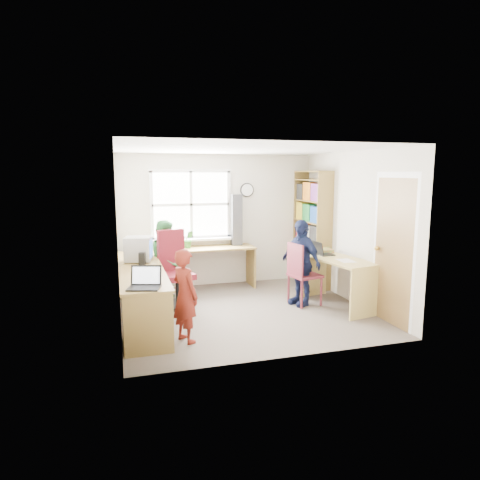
{
  "coord_description": "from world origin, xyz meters",
  "views": [
    {
      "loc": [
        -1.8,
        -5.94,
        2.07
      ],
      "look_at": [
        0.0,
        0.25,
        1.05
      ],
      "focal_mm": 32.0,
      "sensor_mm": 36.0,
      "label": 1
    }
  ],
  "objects_px": {
    "crt_monitor": "(138,249)",
    "laptop_right": "(322,252)",
    "right_desk": "(337,271)",
    "bookshelf": "(312,231)",
    "wooden_chair": "(301,272)",
    "laptop_left": "(145,283)",
    "person_green": "(166,261)",
    "swivel_chair": "(175,274)",
    "cd_tower": "(236,220)",
    "person_navy": "(301,262)",
    "person_red": "(185,296)",
    "l_desk": "(158,294)",
    "potted_plant": "(189,239)"
  },
  "relations": [
    {
      "from": "bookshelf",
      "to": "laptop_right",
      "type": "height_order",
      "value": "bookshelf"
    },
    {
      "from": "l_desk",
      "to": "cd_tower",
      "type": "xyz_separation_m",
      "value": [
        1.61,
        1.82,
        0.76
      ]
    },
    {
      "from": "cd_tower",
      "to": "crt_monitor",
      "type": "bearing_deg",
      "value": -149.15
    },
    {
      "from": "laptop_right",
      "to": "person_green",
      "type": "bearing_deg",
      "value": 70.16
    },
    {
      "from": "l_desk",
      "to": "laptop_right",
      "type": "distance_m",
      "value": 2.72
    },
    {
      "from": "swivel_chair",
      "to": "crt_monitor",
      "type": "bearing_deg",
      "value": 170.46
    },
    {
      "from": "right_desk",
      "to": "swivel_chair",
      "type": "height_order",
      "value": "swivel_chair"
    },
    {
      "from": "right_desk",
      "to": "person_navy",
      "type": "distance_m",
      "value": 0.58
    },
    {
      "from": "bookshelf",
      "to": "wooden_chair",
      "type": "bearing_deg",
      "value": -122.11
    },
    {
      "from": "l_desk",
      "to": "swivel_chair",
      "type": "distance_m",
      "value": 0.93
    },
    {
      "from": "right_desk",
      "to": "bookshelf",
      "type": "height_order",
      "value": "bookshelf"
    },
    {
      "from": "laptop_right",
      "to": "person_navy",
      "type": "height_order",
      "value": "person_navy"
    },
    {
      "from": "l_desk",
      "to": "person_green",
      "type": "distance_m",
      "value": 1.22
    },
    {
      "from": "person_green",
      "to": "person_navy",
      "type": "bearing_deg",
      "value": -79.82
    },
    {
      "from": "cd_tower",
      "to": "bookshelf",
      "type": "bearing_deg",
      "value": -13.09
    },
    {
      "from": "bookshelf",
      "to": "wooden_chair",
      "type": "height_order",
      "value": "bookshelf"
    },
    {
      "from": "cd_tower",
      "to": "person_red",
      "type": "bearing_deg",
      "value": -117.32
    },
    {
      "from": "right_desk",
      "to": "bookshelf",
      "type": "relative_size",
      "value": 0.67
    },
    {
      "from": "potted_plant",
      "to": "right_desk",
      "type": "bearing_deg",
      "value": -38.01
    },
    {
      "from": "person_navy",
      "to": "bookshelf",
      "type": "bearing_deg",
      "value": 127.22
    },
    {
      "from": "swivel_chair",
      "to": "person_red",
      "type": "distance_m",
      "value": 1.48
    },
    {
      "from": "potted_plant",
      "to": "l_desk",
      "type": "bearing_deg",
      "value": -112.33
    },
    {
      "from": "crt_monitor",
      "to": "laptop_right",
      "type": "distance_m",
      "value": 2.88
    },
    {
      "from": "person_navy",
      "to": "person_red",
      "type": "bearing_deg",
      "value": -83.47
    },
    {
      "from": "wooden_chair",
      "to": "laptop_right",
      "type": "xyz_separation_m",
      "value": [
        0.41,
        0.14,
        0.27
      ]
    },
    {
      "from": "laptop_left",
      "to": "wooden_chair",
      "type": "bearing_deg",
      "value": 39.87
    },
    {
      "from": "swivel_chair",
      "to": "laptop_right",
      "type": "xyz_separation_m",
      "value": [
        2.31,
        -0.39,
        0.3
      ]
    },
    {
      "from": "potted_plant",
      "to": "person_red",
      "type": "distance_m",
      "value": 2.42
    },
    {
      "from": "laptop_left",
      "to": "cd_tower",
      "type": "relative_size",
      "value": 0.46
    },
    {
      "from": "right_desk",
      "to": "bookshelf",
      "type": "distance_m",
      "value": 1.42
    },
    {
      "from": "person_red",
      "to": "person_navy",
      "type": "distance_m",
      "value": 2.21
    },
    {
      "from": "laptop_right",
      "to": "right_desk",
      "type": "bearing_deg",
      "value": -166.08
    },
    {
      "from": "laptop_left",
      "to": "person_green",
      "type": "relative_size",
      "value": 0.32
    },
    {
      "from": "person_red",
      "to": "cd_tower",
      "type": "bearing_deg",
      "value": -55.05
    },
    {
      "from": "potted_plant",
      "to": "person_red",
      "type": "xyz_separation_m",
      "value": [
        -0.44,
        -2.36,
        -0.33
      ]
    },
    {
      "from": "crt_monitor",
      "to": "laptop_right",
      "type": "height_order",
      "value": "crt_monitor"
    },
    {
      "from": "person_green",
      "to": "swivel_chair",
      "type": "bearing_deg",
      "value": -131.73
    },
    {
      "from": "potted_plant",
      "to": "wooden_chair",
      "type": "bearing_deg",
      "value": -42.47
    },
    {
      "from": "swivel_chair",
      "to": "l_desk",
      "type": "bearing_deg",
      "value": -127.9
    },
    {
      "from": "laptop_left",
      "to": "cd_tower",
      "type": "bearing_deg",
      "value": 70.83
    },
    {
      "from": "potted_plant",
      "to": "bookshelf",
      "type": "bearing_deg",
      "value": -6.82
    },
    {
      "from": "crt_monitor",
      "to": "laptop_right",
      "type": "bearing_deg",
      "value": 5.98
    },
    {
      "from": "laptop_right",
      "to": "crt_monitor",
      "type": "bearing_deg",
      "value": 79.97
    },
    {
      "from": "l_desk",
      "to": "wooden_chair",
      "type": "height_order",
      "value": "wooden_chair"
    },
    {
      "from": "wooden_chair",
      "to": "bookshelf",
      "type": "bearing_deg",
      "value": 47.63
    },
    {
      "from": "l_desk",
      "to": "potted_plant",
      "type": "relative_size",
      "value": 9.42
    },
    {
      "from": "l_desk",
      "to": "cd_tower",
      "type": "relative_size",
      "value": 3.17
    },
    {
      "from": "bookshelf",
      "to": "person_navy",
      "type": "xyz_separation_m",
      "value": [
        -0.71,
        -1.1,
        -0.33
      ]
    },
    {
      "from": "laptop_right",
      "to": "person_navy",
      "type": "xyz_separation_m",
      "value": [
        -0.41,
        -0.1,
        -0.13
      ]
    },
    {
      "from": "l_desk",
      "to": "wooden_chair",
      "type": "xyz_separation_m",
      "value": [
        2.25,
        0.34,
        0.08
      ]
    }
  ]
}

